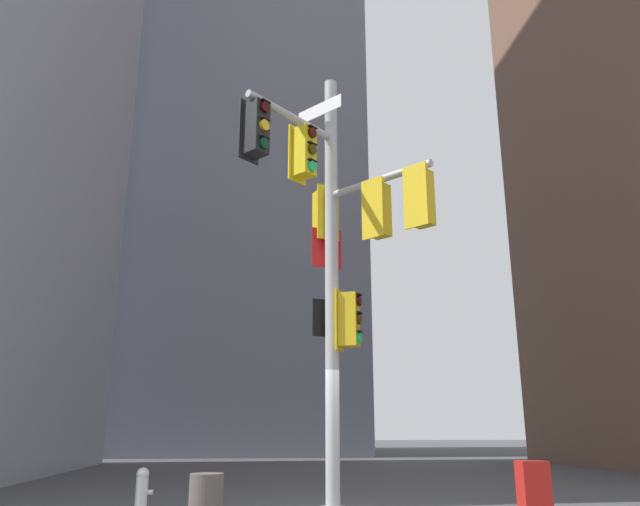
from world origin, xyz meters
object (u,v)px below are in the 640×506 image
(signal_pole_assembly, at_px, (335,235))
(newspaper_box, at_px, (534,493))
(fire_hydrant, at_px, (142,488))
(trash_bin, at_px, (206,503))

(signal_pole_assembly, relative_size, newspaper_box, 8.69)
(newspaper_box, bearing_deg, signal_pole_assembly, 160.63)
(fire_hydrant, xyz_separation_m, newspaper_box, (6.47, -2.53, 0.09))
(newspaper_box, bearing_deg, fire_hydrant, 158.66)
(signal_pole_assembly, height_order, newspaper_box, signal_pole_assembly)
(newspaper_box, height_order, trash_bin, newspaper_box)
(newspaper_box, relative_size, trash_bin, 1.19)
(signal_pole_assembly, xyz_separation_m, fire_hydrant, (-3.47, 1.47, -4.58))
(newspaper_box, xyz_separation_m, trash_bin, (-5.09, -0.03, -0.08))
(signal_pole_assembly, relative_size, trash_bin, 10.32)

